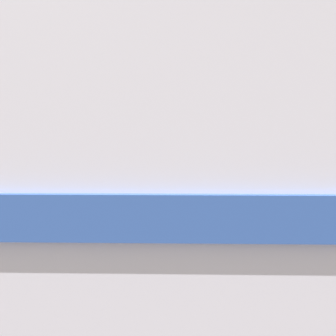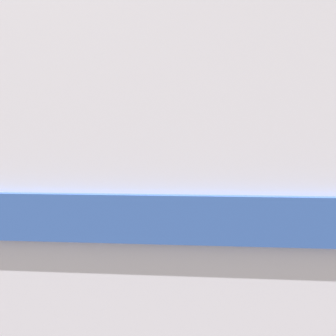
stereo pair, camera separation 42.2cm
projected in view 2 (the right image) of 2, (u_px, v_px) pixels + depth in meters
The scene contains 2 objects.
breakwater at pixel (300, 164), 19.14m from camera, with size 31.36×2.17×2.42m.
vintage_coach at pixel (172, 135), 5.60m from camera, with size 3.89×8.87×3.70m.
Camera 2 is at (-2.21, -8.54, 1.95)m, focal length 36.93 mm.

